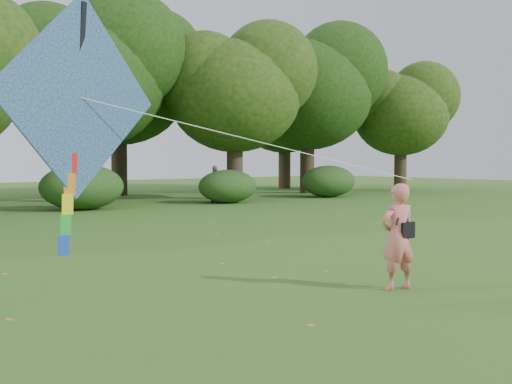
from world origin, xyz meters
TOP-DOWN VIEW (x-y plane):
  - ground at (0.00, 0.00)m, footprint 100.00×100.00m
  - man_kite_flyer at (0.31, -0.42)m, footprint 0.70×0.55m
  - bystander_right at (9.43, 17.64)m, footprint 0.98×1.08m
  - crossbody_bag at (0.43, -0.45)m, footprint 0.43×0.20m
  - flying_kite at (-4.46, 0.83)m, footprint 6.29×1.71m
  - tree_line at (1.67, 22.88)m, footprint 54.70×15.30m
  - fallen_leaves at (0.25, 4.15)m, footprint 10.80×11.47m

SIDE VIEW (x-z plane):
  - ground at x=0.00m, z-range 0.00..0.00m
  - fallen_leaves at x=0.25m, z-range 0.00..0.01m
  - man_kite_flyer at x=0.31m, z-range 0.00..1.70m
  - bystander_right at x=9.43m, z-range 0.00..1.77m
  - crossbody_bag at x=0.43m, z-range 0.62..1.31m
  - flying_kite at x=-4.46m, z-range 1.18..4.49m
  - tree_line at x=1.67m, z-range 0.86..10.35m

